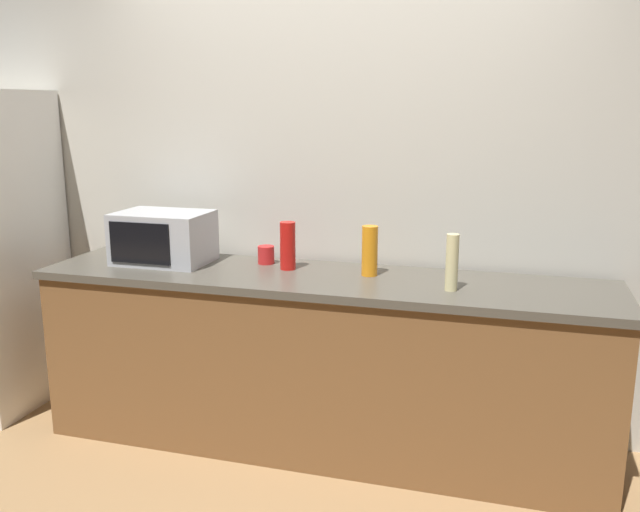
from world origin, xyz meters
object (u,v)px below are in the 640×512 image
Objects in this scene: bottle_hot_sauce at (288,246)px; bottle_dish_soap at (370,251)px; microwave at (163,237)px; bottle_hand_soap at (452,262)px; mug_red at (266,255)px.

bottle_dish_soap reaches higher than bottle_hot_sauce.
microwave is at bearing -178.38° from bottle_dish_soap.
bottle_hand_soap reaches higher than mug_red.
bottle_dish_soap is at bearing -9.15° from mug_red.
bottle_hand_soap is 0.85m from bottle_hot_sauce.
microwave is 1.97× the size of bottle_hot_sauce.
bottle_dish_soap is 2.61× the size of mug_red.
microwave is 5.09× the size of mug_red.
bottle_dish_soap is at bearing 158.16° from bottle_hand_soap.
bottle_hand_soap is 1.05× the size of bottle_dish_soap.
bottle_hot_sauce reaches higher than mug_red.
bottle_dish_soap is at bearing -1.17° from bottle_hot_sauce.
mug_red is (0.53, 0.12, -0.09)m from microwave.
bottle_dish_soap is (-0.41, 0.16, -0.01)m from bottle_hand_soap.
microwave reaches higher than bottle_dish_soap.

